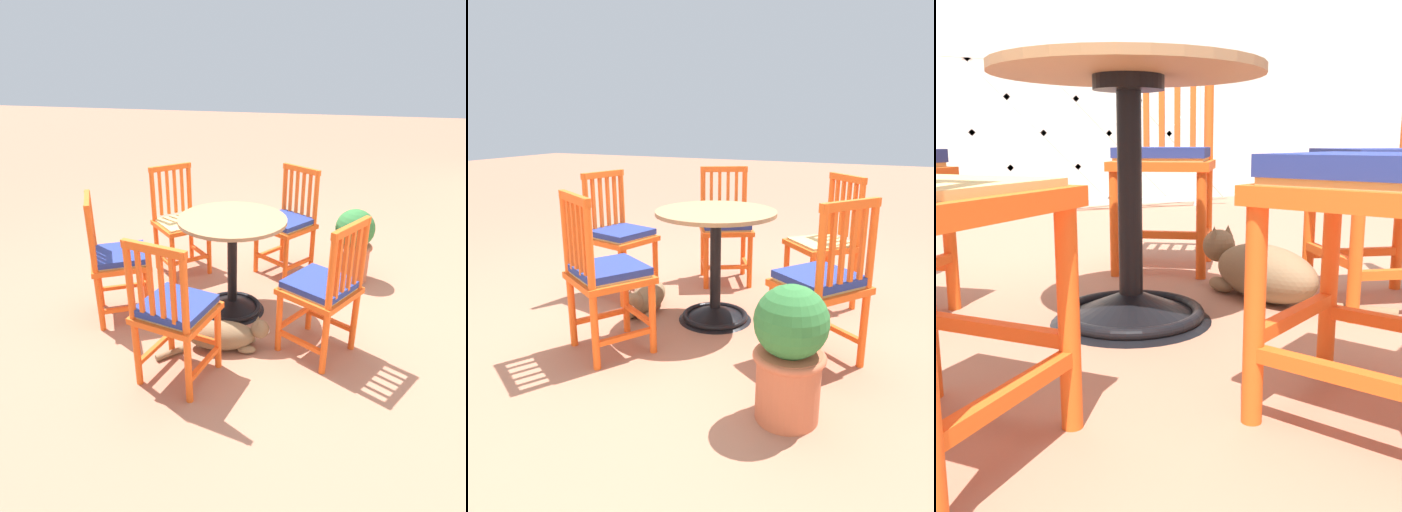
{
  "view_description": "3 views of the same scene",
  "coord_description": "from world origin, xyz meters",
  "views": [
    {
      "loc": [
        2.82,
        0.77,
        1.78
      ],
      "look_at": [
        0.06,
        0.12,
        0.49
      ],
      "focal_mm": 31.7,
      "sensor_mm": 36.0,
      "label": 1
    },
    {
      "loc": [
        -1.22,
        2.79,
        1.28
      ],
      "look_at": [
        0.13,
        -0.06,
        0.38
      ],
      "focal_mm": 33.71,
      "sensor_mm": 36.0,
      "label": 2
    },
    {
      "loc": [
        -0.57,
        -1.47,
        0.52
      ],
      "look_at": [
        0.05,
        0.02,
        0.2
      ],
      "focal_mm": 40.16,
      "sensor_mm": 36.0,
      "label": 3
    }
  ],
  "objects": [
    {
      "name": "tabby_cat",
      "position": [
        0.44,
        0.17,
        0.1
      ],
      "size": [
        0.39,
        0.69,
        0.23
      ],
      "color": "brown",
      "rests_on": "ground_plane"
    },
    {
      "name": "orange_chair_tucked_in",
      "position": [
        0.33,
        0.75,
        0.45
      ],
      "size": [
        0.55,
        0.55,
        0.91
      ],
      "color": "#EA5619",
      "rests_on": "ground_plane"
    },
    {
      "name": "building_wall_backdrop",
      "position": [
        0.0,
        3.62,
        1.4
      ],
      "size": [
        10.0,
        0.2,
        2.8
      ],
      "primitive_type": "cube",
      "color": "silver",
      "rests_on": "ground_plane"
    },
    {
      "name": "lattice_fence_panel",
      "position": [
        0.23,
        2.91,
        0.59
      ],
      "size": [
        3.09,
        0.06,
        1.18
      ],
      "color": "silver",
      "rests_on": "ground_plane"
    },
    {
      "name": "orange_chair_facing_out",
      "position": [
        0.21,
        -0.68,
        0.45
      ],
      "size": [
        0.54,
        0.54,
        0.91
      ],
      "color": "#EA5619",
      "rests_on": "ground_plane"
    },
    {
      "name": "cafe_table",
      "position": [
        -0.04,
        0.09,
        0.28
      ],
      "size": [
        0.76,
        0.76,
        0.73
      ],
      "color": "black",
      "rests_on": "ground_plane"
    },
    {
      "name": "ground_plane",
      "position": [
        0.0,
        0.0,
        0.0
      ],
      "size": [
        24.0,
        24.0,
        0.0
      ],
      "primitive_type": "plane",
      "color": "#A36B51"
    },
    {
      "name": "orange_chair_by_planter",
      "position": [
        0.78,
        -0.05,
        0.45
      ],
      "size": [
        0.48,
        0.48,
        0.91
      ],
      "color": "#EA5619",
      "rests_on": "ground_plane"
    }
  ]
}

